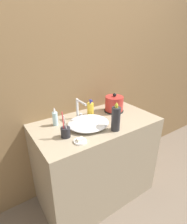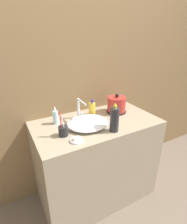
% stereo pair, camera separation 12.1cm
% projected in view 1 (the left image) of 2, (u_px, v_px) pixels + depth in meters
% --- Properties ---
extents(ground_plane, '(12.00, 12.00, 0.00)m').
position_uv_depth(ground_plane, '(114.00, 213.00, 1.65)').
color(ground_plane, '#6B5B4C').
extents(wall_back, '(6.00, 0.04, 2.60)m').
position_uv_depth(wall_back, '(77.00, 64.00, 1.59)').
color(wall_back, olive).
rests_on(wall_back, ground_plane).
extents(vanity_counter, '(1.10, 0.60, 0.84)m').
position_uv_depth(vanity_counter, '(96.00, 160.00, 1.70)').
color(vanity_counter, gray).
rests_on(vanity_counter, ground_plane).
extents(sink_basin, '(0.35, 0.32, 0.05)m').
position_uv_depth(sink_basin, '(88.00, 123.00, 1.45)').
color(sink_basin, white).
rests_on(sink_basin, vanity_counter).
extents(faucet, '(0.06, 0.16, 0.19)m').
position_uv_depth(faucet, '(79.00, 108.00, 1.54)').
color(faucet, silver).
rests_on(faucet, vanity_counter).
extents(electric_kettle, '(0.19, 0.19, 0.19)m').
position_uv_depth(electric_kettle, '(114.00, 104.00, 1.72)').
color(electric_kettle, black).
rests_on(electric_kettle, vanity_counter).
extents(toothbrush_cup, '(0.07, 0.07, 0.20)m').
position_uv_depth(toothbrush_cup, '(66.00, 132.00, 1.29)').
color(toothbrush_cup, '#232328').
rests_on(toothbrush_cup, vanity_counter).
extents(lotion_bottle, '(0.06, 0.06, 0.15)m').
position_uv_depth(lotion_bottle, '(90.00, 109.00, 1.65)').
color(lotion_bottle, gold).
rests_on(lotion_bottle, vanity_counter).
extents(shampoo_bottle, '(0.04, 0.04, 0.16)m').
position_uv_depth(shampoo_bottle, '(55.00, 118.00, 1.45)').
color(shampoo_bottle, silver).
rests_on(shampoo_bottle, vanity_counter).
extents(mouthwash_bottle, '(0.07, 0.07, 0.24)m').
position_uv_depth(mouthwash_bottle, '(116.00, 119.00, 1.36)').
color(mouthwash_bottle, '#28282D').
rests_on(mouthwash_bottle, vanity_counter).
extents(soap_dish, '(0.09, 0.09, 0.03)m').
position_uv_depth(soap_dish, '(80.00, 141.00, 1.24)').
color(soap_dish, white).
rests_on(soap_dish, vanity_counter).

